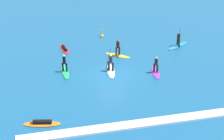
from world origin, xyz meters
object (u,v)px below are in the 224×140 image
at_px(surfer_on_yellow_board, 118,51).
at_px(marker_buoy, 102,36).
at_px(surfer_on_purple_board, 156,69).
at_px(surfer_on_green_board, 65,68).
at_px(surfer_on_blue_board, 178,43).
at_px(surfer_on_red_board, 64,48).
at_px(surfer_on_white_board, 111,67).
at_px(surfer_on_orange_board, 42,123).

relative_size(surfer_on_yellow_board, marker_buoy, 2.55).
height_order(surfer_on_purple_board, surfer_on_yellow_board, surfer_on_yellow_board).
bearing_deg(surfer_on_green_board, surfer_on_blue_board, 102.10).
bearing_deg(surfer_on_purple_board, surfer_on_yellow_board, -140.83).
bearing_deg(marker_buoy, surfer_on_yellow_board, -82.96).
height_order(surfer_on_purple_board, surfer_on_red_board, surfer_on_purple_board).
height_order(surfer_on_yellow_board, surfer_on_white_board, surfer_on_white_board).
xyz_separation_m(surfer_on_green_board, surfer_on_yellow_board, (5.88, 2.47, 0.20)).
relative_size(surfer_on_red_board, surfer_on_white_board, 0.93).
xyz_separation_m(surfer_on_purple_board, surfer_on_orange_board, (-11.04, -5.98, -0.31)).
bearing_deg(surfer_on_yellow_board, marker_buoy, 134.93).
xyz_separation_m(surfer_on_orange_board, surfer_on_yellow_board, (8.30, 10.47, 0.44)).
xyz_separation_m(surfer_on_red_board, surfer_on_white_board, (4.03, -6.14, 0.30)).
relative_size(surfer_on_purple_board, surfer_on_blue_board, 0.86).
distance_m(surfer_on_red_board, marker_buoy, 5.53).
bearing_deg(marker_buoy, surfer_on_white_board, -94.99).
height_order(surfer_on_green_board, surfer_on_yellow_board, surfer_on_yellow_board).
height_order(surfer_on_green_board, surfer_on_red_board, surfer_on_green_board).
height_order(surfer_on_green_board, surfer_on_white_board, surfer_on_white_board).
height_order(surfer_on_green_board, surfer_on_orange_board, surfer_on_green_board).
xyz_separation_m(surfer_on_blue_board, marker_buoy, (-7.99, 4.59, -0.22)).
bearing_deg(surfer_on_purple_board, marker_buoy, -153.46).
distance_m(surfer_on_purple_board, surfer_on_white_board, 4.37).
height_order(surfer_on_orange_board, surfer_on_red_board, surfer_on_orange_board).
distance_m(surfer_on_green_board, surfer_on_orange_board, 8.35).
bearing_deg(surfer_on_orange_board, surfer_on_blue_board, -132.50).
bearing_deg(surfer_on_orange_board, surfer_on_green_board, -95.73).
relative_size(surfer_on_orange_board, surfer_on_yellow_board, 1.09).
bearing_deg(surfer_on_green_board, surfer_on_orange_board, -19.63).
bearing_deg(marker_buoy, surfer_on_orange_board, -115.32).
relative_size(surfer_on_green_board, surfer_on_white_board, 1.06).
distance_m(surfer_on_green_board, surfer_on_white_board, 4.49).
distance_m(surfer_on_blue_board, surfer_on_yellow_board, 7.37).
distance_m(surfer_on_purple_board, surfer_on_green_board, 8.85).
bearing_deg(surfer_on_orange_board, surfer_on_white_board, -122.43).
distance_m(surfer_on_purple_board, surfer_on_red_board, 11.04).
bearing_deg(surfer_on_orange_board, surfer_on_red_board, -90.78).
distance_m(surfer_on_blue_board, surfer_on_orange_board, 19.38).
relative_size(surfer_on_purple_board, surfer_on_white_board, 0.89).
distance_m(surfer_on_purple_board, surfer_on_orange_board, 12.56).
distance_m(surfer_on_purple_board, marker_buoy, 10.67).
relative_size(surfer_on_red_board, marker_buoy, 2.71).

